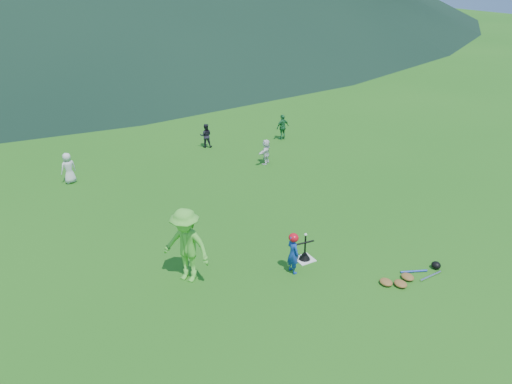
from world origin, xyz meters
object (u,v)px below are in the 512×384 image
(fielder_c, at_px, (283,127))
(fielder_d, at_px, (266,152))
(batter_child, at_px, (293,254))
(adult_coach, at_px, (186,246))
(equipment_pile, at_px, (408,277))
(fielder_b, at_px, (206,136))
(batting_tee, at_px, (305,255))
(fielder_a, at_px, (68,168))
(home_plate, at_px, (304,259))

(fielder_c, height_order, fielder_d, fielder_c)
(fielder_c, bearing_deg, batter_child, 50.32)
(adult_coach, bearing_deg, fielder_d, 101.05)
(fielder_c, bearing_deg, equipment_pile, 65.58)
(fielder_b, bearing_deg, fielder_c, -168.19)
(fielder_d, bearing_deg, batting_tee, 29.49)
(batter_child, xyz_separation_m, fielder_c, (5.14, 8.47, 0.02))
(fielder_a, bearing_deg, fielder_d, 149.51)
(batting_tee, bearing_deg, fielder_b, 81.41)
(home_plate, relative_size, fielder_a, 0.42)
(batter_child, bearing_deg, batting_tee, -65.51)
(fielder_c, bearing_deg, home_plate, 52.38)
(batter_child, height_order, fielder_d, batter_child)
(batter_child, distance_m, fielder_d, 7.17)
(fielder_d, bearing_deg, batter_child, 26.15)
(adult_coach, distance_m, batting_tee, 3.12)
(fielder_b, distance_m, fielder_c, 3.31)
(fielder_d, bearing_deg, fielder_a, -53.59)
(fielder_d, bearing_deg, fielder_c, -173.43)
(home_plate, relative_size, fielder_c, 0.41)
(equipment_pile, bearing_deg, adult_coach, 149.85)
(fielder_b, distance_m, fielder_d, 3.00)
(fielder_c, distance_m, equipment_pile, 10.55)
(batter_child, bearing_deg, adult_coach, 63.99)
(batter_child, relative_size, fielder_a, 0.98)
(fielder_a, bearing_deg, batting_tee, 102.64)
(fielder_a, relative_size, fielder_c, 0.99)
(batter_child, distance_m, adult_coach, 2.59)
(adult_coach, bearing_deg, batting_tee, 42.62)
(batting_tee, distance_m, equipment_pile, 2.57)
(fielder_a, relative_size, equipment_pile, 0.60)
(fielder_b, relative_size, batting_tee, 1.45)
(adult_coach, relative_size, fielder_c, 1.73)
(fielder_a, height_order, equipment_pile, fielder_a)
(home_plate, bearing_deg, equipment_pile, -49.80)
(fielder_a, distance_m, fielder_c, 8.78)
(fielder_b, bearing_deg, batting_tee, 106.21)
(home_plate, relative_size, fielder_b, 0.46)
(fielder_c, bearing_deg, fielder_a, -7.44)
(fielder_b, bearing_deg, batter_child, 103.02)
(fielder_d, bearing_deg, equipment_pile, 45.72)
(home_plate, relative_size, fielder_d, 0.47)
(home_plate, distance_m, batter_child, 0.83)
(home_plate, distance_m, equipment_pile, 2.57)
(fielder_a, relative_size, fielder_b, 1.09)
(adult_coach, xyz_separation_m, fielder_c, (7.49, 7.47, -0.40))
(fielder_a, height_order, fielder_d, fielder_a)
(fielder_a, height_order, fielder_b, fielder_a)
(batter_child, height_order, batting_tee, batter_child)
(equipment_pile, bearing_deg, fielder_c, 73.98)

